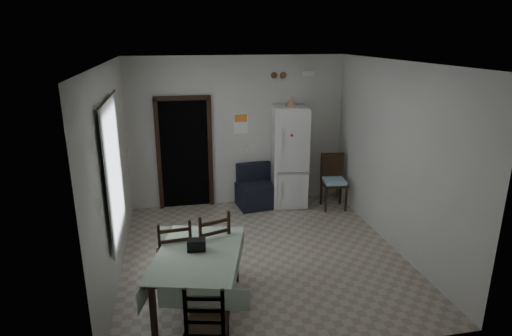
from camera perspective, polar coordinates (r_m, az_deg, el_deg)
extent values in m
plane|color=#A49986|center=(6.77, 0.85, -11.41)|extent=(4.50, 4.50, 0.00)
cube|color=black|center=(8.55, -9.55, 2.16)|extent=(0.90, 0.45, 2.10)
cube|color=black|center=(8.32, -12.85, 1.53)|extent=(0.08, 0.10, 2.18)
cube|color=black|center=(8.34, -6.12, 1.92)|extent=(0.08, 0.10, 2.18)
cube|color=black|center=(8.10, -9.86, 9.17)|extent=(1.06, 0.10, 0.08)
cube|color=silver|center=(5.92, -19.44, -0.44)|extent=(0.10, 1.20, 1.60)
cube|color=silver|center=(5.90, -18.39, -0.38)|extent=(0.02, 1.45, 1.85)
cylinder|color=black|center=(5.70, -19.20, 8.77)|extent=(0.02, 1.60, 0.02)
cube|color=white|center=(8.30, -2.04, 5.98)|extent=(0.28, 0.02, 0.40)
cube|color=orange|center=(8.28, -2.04, 6.65)|extent=(0.24, 0.01, 0.14)
cube|color=beige|center=(8.44, -1.33, 2.54)|extent=(0.08, 0.02, 0.12)
cylinder|color=brown|center=(8.30, 2.43, 12.25)|extent=(0.12, 0.03, 0.12)
cylinder|color=brown|center=(8.35, 3.66, 12.26)|extent=(0.12, 0.03, 0.12)
cube|color=white|center=(8.45, 6.86, 12.44)|extent=(0.25, 0.07, 0.09)
cone|color=tan|center=(8.12, 4.73, 8.86)|extent=(0.23, 0.23, 0.18)
cube|color=black|center=(5.27, -7.94, -10.12)|extent=(0.23, 0.15, 0.14)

